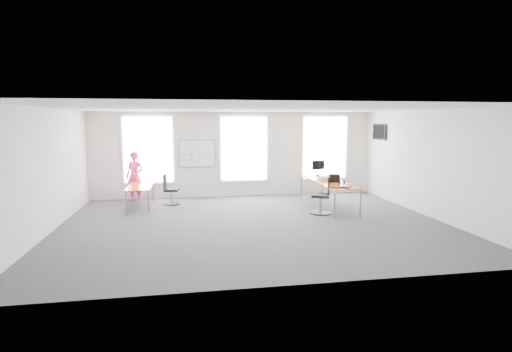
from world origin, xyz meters
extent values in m
plane|color=#2B2B31|center=(0.00, 0.00, 0.00)|extent=(10.00, 10.00, 0.00)
plane|color=silver|center=(0.00, 0.00, 3.00)|extent=(10.00, 10.00, 0.00)
plane|color=silver|center=(0.00, 4.00, 1.50)|extent=(10.00, 0.00, 10.00)
plane|color=silver|center=(0.00, -4.00, 1.50)|extent=(10.00, 0.00, 10.00)
plane|color=silver|center=(-5.00, 0.00, 1.50)|extent=(0.00, 10.00, 10.00)
plane|color=silver|center=(5.00, 0.00, 1.50)|extent=(0.00, 10.00, 10.00)
cube|color=white|center=(-3.00, 3.97, 1.70)|extent=(1.60, 0.06, 2.20)
cube|color=white|center=(0.30, 3.97, 1.70)|extent=(1.60, 0.06, 2.20)
cube|color=white|center=(3.30, 3.97, 1.70)|extent=(1.60, 0.06, 2.20)
cube|color=#B65219|center=(2.68, 1.83, 0.80)|extent=(0.89, 3.34, 0.03)
cylinder|color=gray|center=(2.29, 0.22, 0.39)|extent=(0.06, 0.06, 0.78)
cylinder|color=gray|center=(3.06, 0.22, 0.39)|extent=(0.06, 0.06, 0.78)
cylinder|color=gray|center=(2.29, 3.44, 0.39)|extent=(0.06, 0.06, 0.78)
cylinder|color=gray|center=(3.06, 3.44, 0.39)|extent=(0.06, 0.06, 0.78)
cube|color=#B65219|center=(-3.16, 2.66, 0.67)|extent=(0.75, 1.88, 0.03)
cylinder|color=gray|center=(-3.48, 1.78, 0.33)|extent=(0.05, 0.05, 0.66)
cylinder|color=gray|center=(-2.85, 1.78, 0.33)|extent=(0.05, 0.05, 0.66)
cylinder|color=gray|center=(-3.48, 3.54, 0.33)|extent=(0.05, 0.05, 0.66)
cylinder|color=gray|center=(-2.85, 3.54, 0.33)|extent=(0.05, 0.05, 0.66)
cylinder|color=black|center=(2.09, 0.83, 0.02)|extent=(0.59, 0.59, 0.03)
cylinder|color=gray|center=(2.09, 0.83, 0.27)|extent=(0.07, 0.07, 0.48)
cube|color=black|center=(2.09, 0.83, 0.53)|extent=(0.64, 0.64, 0.08)
cube|color=black|center=(2.31, 0.75, 0.85)|extent=(0.22, 0.47, 0.51)
cylinder|color=black|center=(-2.22, 2.89, 0.02)|extent=(0.52, 0.52, 0.03)
cylinder|color=gray|center=(-2.22, 2.89, 0.24)|extent=(0.06, 0.06, 0.42)
cube|color=black|center=(-2.22, 2.89, 0.47)|extent=(0.50, 0.50, 0.07)
cube|color=black|center=(-2.42, 2.92, 0.76)|extent=(0.11, 0.43, 0.45)
imported|color=#E83682|center=(-3.44, 3.59, 0.84)|extent=(0.72, 0.61, 1.68)
cube|color=silver|center=(-1.35, 3.97, 1.55)|extent=(1.20, 0.03, 0.90)
cylinder|color=gray|center=(-1.35, 3.97, 2.35)|extent=(0.30, 0.04, 0.30)
cube|color=black|center=(4.95, 3.00, 2.30)|extent=(0.06, 0.90, 0.55)
cube|color=black|center=(2.54, 0.44, 0.82)|extent=(0.51, 0.31, 0.02)
ellipsoid|color=black|center=(2.87, 0.53, 0.83)|extent=(0.10, 0.13, 0.04)
cylinder|color=black|center=(2.81, 0.90, 0.82)|extent=(0.08, 0.08, 0.01)
cylinder|color=black|center=(2.80, 1.15, 0.86)|extent=(0.04, 0.09, 0.09)
cylinder|color=black|center=(2.94, 1.15, 0.86)|extent=(0.04, 0.09, 0.09)
cylinder|color=gold|center=(2.80, 1.15, 0.86)|extent=(0.01, 0.09, 0.09)
cube|color=black|center=(2.87, 1.15, 0.90)|extent=(0.15, 0.02, 0.01)
cube|color=black|center=(2.72, 1.43, 0.95)|extent=(0.33, 0.11, 0.26)
cube|color=orange|center=(2.72, 1.36, 0.94)|extent=(0.31, 0.12, 0.24)
cube|color=black|center=(2.72, 1.34, 0.95)|extent=(0.33, 0.12, 0.26)
cube|color=beige|center=(2.57, 1.88, 0.87)|extent=(0.38, 0.30, 0.12)
cylinder|color=black|center=(2.72, 2.94, 0.82)|extent=(0.19, 0.19, 0.02)
cylinder|color=black|center=(2.72, 2.94, 0.92)|extent=(0.04, 0.04, 0.19)
cube|color=black|center=(2.72, 2.93, 1.18)|extent=(0.47, 0.13, 0.32)
cube|color=black|center=(2.72, 2.91, 1.18)|extent=(0.43, 0.10, 0.28)
camera|label=1|loc=(-1.69, -10.07, 2.69)|focal=28.00mm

